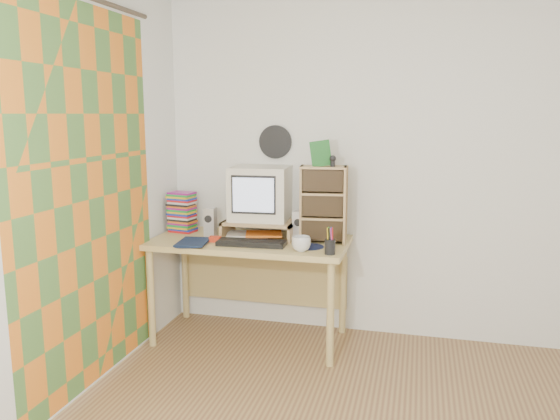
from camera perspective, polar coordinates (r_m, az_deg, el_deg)
The scene contains 20 objects.
back_wall at distance 4.02m, azimuth 12.53°, elevation 4.24°, with size 3.50×3.50×0.00m, color white.
left_wall at distance 2.96m, azimuth -25.25°, elevation 1.52°, with size 3.50×3.50×0.00m, color white.
curtain at distance 3.33m, azimuth -19.35°, elevation 1.02°, with size 2.20×2.20×0.00m, color orange.
wall_disc at distance 4.12m, azimuth -0.50°, elevation 7.13°, with size 0.25×0.25×0.02m, color black.
desk at distance 4.00m, azimuth -2.93°, elevation -4.79°, with size 1.40×0.70×0.75m.
monitor_riser at distance 3.97m, azimuth -2.11°, elevation -1.52°, with size 0.52×0.30×0.12m.
crt_monitor at distance 3.99m, azimuth -2.12°, elevation 1.74°, with size 0.41×0.41×0.39m, color silver.
speaker_left at distance 4.02m, azimuth -7.28°, elevation -1.27°, with size 0.08×0.08×0.21m, color silver.
speaker_right at distance 3.88m, azimuth 2.00°, elevation -1.65°, with size 0.08×0.08×0.21m, color silver.
keyboard at distance 3.75m, azimuth -2.99°, elevation -3.46°, with size 0.47×0.16×0.03m, color black.
dvd_stack at distance 4.21m, azimuth -10.21°, elevation -0.49°, with size 0.18×0.13×0.26m, color brown, non-canonical shape.
cd_rack at distance 3.81m, azimuth 4.51°, elevation 0.61°, with size 0.32×0.17×0.53m, color tan.
mug at distance 3.58m, azimuth 2.24°, elevation -3.55°, with size 0.12×0.12×0.10m, color silver.
diary at distance 3.85m, azimuth -10.50°, elevation -3.12°, with size 0.24×0.18×0.05m, color #101D3A.
mousepad at distance 3.70m, azimuth 3.04°, elevation -3.84°, with size 0.20×0.20×0.00m, color #101835.
pen_cup at distance 3.51m, azimuth 5.25°, elevation -3.55°, with size 0.07×0.07×0.14m, color black, non-canonical shape.
papers at distance 3.98m, azimuth -2.73°, elevation -2.61°, with size 0.30×0.22×0.04m, color white, non-canonical shape.
red_box at distance 3.86m, azimuth -6.79°, elevation -3.04°, with size 0.08×0.05×0.04m, color red.
game_box at distance 3.76m, azimuth 4.27°, elevation 5.91°, with size 0.14×0.03×0.17m, color #1B6022.
webcam at distance 3.74m, azimuth 5.53°, elevation 5.13°, with size 0.05×0.05×0.08m, color black, non-canonical shape.
Camera 1 is at (0.13, -2.25, 1.64)m, focal length 35.00 mm.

